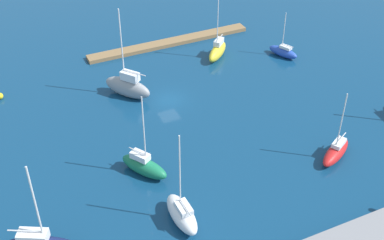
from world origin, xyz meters
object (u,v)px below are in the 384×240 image
at_px(pier_dock, 170,43).
at_px(sailboat_red_along_channel, 336,151).
at_px(mooring_buoy_yellow, 0,96).
at_px(sailboat_blue_near_pier, 283,52).
at_px(sailboat_white_center_basin, 182,214).
at_px(sailboat_green_east_end, 144,166).
at_px(sailboat_gray_lone_south, 128,86).
at_px(sailboat_yellow_by_breakwater, 218,51).

height_order(pier_dock, sailboat_red_along_channel, sailboat_red_along_channel).
xyz_separation_m(pier_dock, sailboat_red_along_channel, (-6.01, 32.43, 0.60)).
bearing_deg(mooring_buoy_yellow, sailboat_blue_near_pier, 171.58).
distance_m(sailboat_red_along_channel, mooring_buoy_yellow, 42.09).
xyz_separation_m(sailboat_red_along_channel, sailboat_white_center_basin, (19.11, 1.53, 0.23)).
height_order(sailboat_green_east_end, sailboat_white_center_basin, sailboat_white_center_basin).
distance_m(sailboat_green_east_end, sailboat_gray_lone_south, 15.29).
bearing_deg(sailboat_white_center_basin, sailboat_green_east_end, 4.92).
relative_size(sailboat_green_east_end, sailboat_yellow_by_breakwater, 0.99).
bearing_deg(sailboat_red_along_channel, sailboat_green_east_end, -46.46).
distance_m(sailboat_blue_near_pier, mooring_buoy_yellow, 39.65).
relative_size(sailboat_gray_lone_south, mooring_buoy_yellow, 14.42).
distance_m(sailboat_blue_near_pier, sailboat_white_center_basin, 35.50).
height_order(sailboat_blue_near_pier, sailboat_yellow_by_breakwater, sailboat_yellow_by_breakwater).
distance_m(sailboat_gray_lone_south, sailboat_white_center_basin, 23.04).
distance_m(pier_dock, sailboat_gray_lone_south, 15.31).
height_order(sailboat_green_east_end, sailboat_blue_near_pier, sailboat_green_east_end).
bearing_deg(mooring_buoy_yellow, sailboat_red_along_channel, 138.82).
relative_size(sailboat_green_east_end, sailboat_blue_near_pier, 1.46).
height_order(sailboat_white_center_basin, mooring_buoy_yellow, sailboat_white_center_basin).
bearing_deg(sailboat_red_along_channel, sailboat_gray_lone_south, -80.80).
height_order(sailboat_green_east_end, sailboat_red_along_channel, sailboat_green_east_end).
height_order(pier_dock, sailboat_blue_near_pier, sailboat_blue_near_pier).
xyz_separation_m(sailboat_green_east_end, sailboat_white_center_basin, (-0.80, 7.99, 0.06)).
bearing_deg(mooring_buoy_yellow, sailboat_yellow_by_breakwater, 175.97).
xyz_separation_m(sailboat_red_along_channel, sailboat_gray_lone_south, (16.51, -21.35, 0.61)).
distance_m(sailboat_red_along_channel, sailboat_white_center_basin, 19.17).
distance_m(sailboat_red_along_channel, sailboat_yellow_by_breakwater, 25.61).
height_order(sailboat_yellow_by_breakwater, sailboat_white_center_basin, sailboat_white_center_basin).
bearing_deg(sailboat_blue_near_pier, mooring_buoy_yellow, 58.05).
bearing_deg(sailboat_blue_near_pier, sailboat_yellow_by_breakwater, 44.07).
relative_size(pier_dock, sailboat_yellow_by_breakwater, 2.58).
distance_m(sailboat_blue_near_pier, sailboat_red_along_channel, 23.17).
bearing_deg(sailboat_yellow_by_breakwater, sailboat_gray_lone_south, -26.40).
distance_m(sailboat_green_east_end, mooring_buoy_yellow, 24.30).
relative_size(sailboat_white_center_basin, mooring_buoy_yellow, 12.20).
bearing_deg(sailboat_gray_lone_south, sailboat_white_center_basin, 136.49).
xyz_separation_m(pier_dock, sailboat_white_center_basin, (13.10, 33.96, 0.83)).
xyz_separation_m(sailboat_green_east_end, mooring_buoy_yellow, (11.76, -21.26, -0.64)).
distance_m(sailboat_gray_lone_south, mooring_buoy_yellow, 16.48).
height_order(pier_dock, sailboat_gray_lone_south, sailboat_gray_lone_south).
bearing_deg(pier_dock, sailboat_red_along_channel, 100.50).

